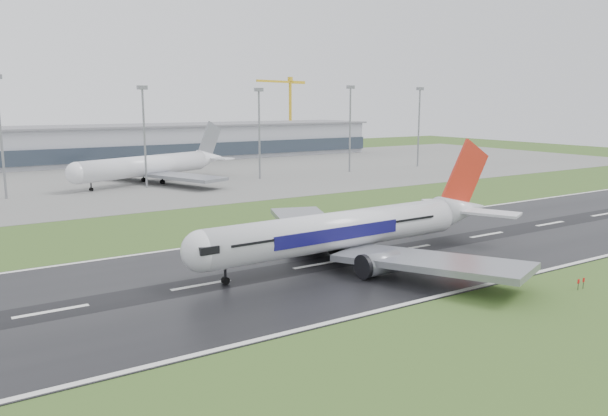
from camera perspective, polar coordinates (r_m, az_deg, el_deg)
ground at (r=107.54m, az=10.21°, el=-3.87°), size 520.00×520.00×0.00m
runway at (r=107.52m, az=10.22°, el=-3.84°), size 400.00×45.00×0.10m
apron at (r=215.03m, az=-13.01°, el=3.04°), size 400.00×130.00×0.08m
terminal at (r=271.39m, az=-17.39°, el=5.85°), size 240.00×36.00×15.00m
main_airliner at (r=96.99m, az=5.31°, el=0.27°), size 63.16×60.31×18.18m
parked_airliner at (r=195.85m, az=-14.57°, el=5.00°), size 79.06×76.57×18.30m
tower_crane at (r=323.33m, az=-1.33°, el=9.09°), size 37.65×15.61×39.26m
floodmast_1 at (r=177.33m, az=-27.11°, el=5.85°), size 0.64×0.64×31.68m
floodmast_2 at (r=185.19m, az=-15.09°, el=6.39°), size 0.64×0.64×29.37m
floodmast_3 at (r=200.48m, az=-4.32°, el=6.94°), size 0.64×0.64×29.16m
floodmast_4 at (r=220.97m, az=4.45°, el=7.41°), size 0.64×0.64×30.48m
floodmast_5 at (r=243.18m, az=10.98°, el=7.49°), size 0.64×0.64×30.29m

